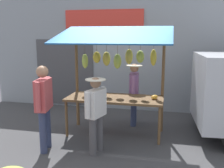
{
  "coord_description": "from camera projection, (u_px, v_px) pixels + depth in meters",
  "views": [
    {
      "loc": [
        -1.2,
        5.65,
        2.3
      ],
      "look_at": [
        0.0,
        0.3,
        1.25
      ],
      "focal_mm": 41.53,
      "sensor_mm": 36.0,
      "label": 1
    }
  ],
  "objects": [
    {
      "name": "ground_plane",
      "position": [
        115.0,
        134.0,
        6.11
      ],
      "size": [
        40.0,
        40.0,
        0.0
      ],
      "primitive_type": "plane",
      "color": "#424244"
    },
    {
      "name": "street_backdrop",
      "position": [
        128.0,
        55.0,
        7.9
      ],
      "size": [
        9.0,
        0.3,
        3.4
      ],
      "color": "#8C939E",
      "rests_on": "ground"
    },
    {
      "name": "market_stall",
      "position": [
        115.0,
        68.0,
        5.87
      ],
      "size": [
        2.5,
        1.46,
        2.5
      ],
      "color": "brown",
      "rests_on": "ground"
    },
    {
      "name": "vendor_with_sunhat",
      "position": [
        134.0,
        89.0,
        6.58
      ],
      "size": [
        0.41,
        0.68,
        1.58
      ],
      "rotation": [
        0.0,
        0.0,
        1.65
      ],
      "color": "navy",
      "rests_on": "ground"
    },
    {
      "name": "shopper_in_grey_tee",
      "position": [
        44.0,
        102.0,
        5.07
      ],
      "size": [
        0.3,
        0.72,
        1.72
      ],
      "rotation": [
        0.0,
        0.0,
        -1.4
      ],
      "color": "navy",
      "rests_on": "ground"
    },
    {
      "name": "shopper_in_striped_shirt",
      "position": [
        96.0,
        110.0,
        4.98
      ],
      "size": [
        0.39,
        0.64,
        1.51
      ],
      "rotation": [
        0.0,
        0.0,
        -1.84
      ],
      "color": "#4C4C51",
      "rests_on": "ground"
    }
  ]
}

